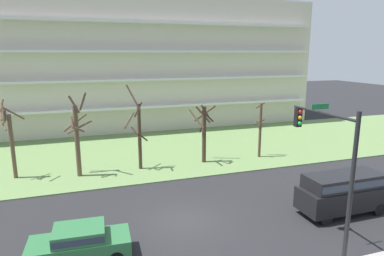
{
  "coord_description": "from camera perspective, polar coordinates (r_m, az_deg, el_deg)",
  "views": [
    {
      "loc": [
        -5.14,
        -16.59,
        9.06
      ],
      "look_at": [
        2.45,
        6.0,
        3.84
      ],
      "focal_mm": 31.95,
      "sensor_mm": 36.0,
      "label": 1
    }
  ],
  "objects": [
    {
      "name": "ground",
      "position": [
        19.59,
        -1.24,
        -15.18
      ],
      "size": [
        160.0,
        160.0,
        0.0
      ],
      "primitive_type": "plane",
      "color": "#232326"
    },
    {
      "name": "tree_left",
      "position": [
        26.42,
        -18.6,
        -1.22
      ],
      "size": [
        2.12,
        1.81,
        6.38
      ],
      "color": "brown",
      "rests_on": "ground"
    },
    {
      "name": "tree_far_right",
      "position": [
        30.39,
        11.29,
        -0.26
      ],
      "size": [
        1.04,
        1.05,
        4.89
      ],
      "color": "#4C3828",
      "rests_on": "ground"
    },
    {
      "name": "tree_center",
      "position": [
        26.88,
        -8.91,
        -0.76
      ],
      "size": [
        1.81,
        2.14,
        6.77
      ],
      "color": "#423023",
      "rests_on": "ground"
    },
    {
      "name": "sedan_green_near_left",
      "position": [
        16.74,
        -18.25,
        -17.6
      ],
      "size": [
        4.49,
        2.04,
        1.57
      ],
      "rotation": [
        0.0,
        0.0,
        -0.06
      ],
      "color": "#2D6B3D",
      "rests_on": "ground"
    },
    {
      "name": "tree_right",
      "position": [
        28.26,
        1.96,
        -0.29
      ],
      "size": [
        2.43,
        2.43,
        5.01
      ],
      "color": "#423023",
      "rests_on": "ground"
    },
    {
      "name": "tree_far_left",
      "position": [
        27.78,
        -28.05,
        -1.64
      ],
      "size": [
        1.87,
        1.87,
        5.85
      ],
      "color": "brown",
      "rests_on": "ground"
    },
    {
      "name": "grass_lawn_strip",
      "position": [
        32.31,
        -8.69,
        -4.0
      ],
      "size": [
        80.0,
        16.0,
        0.08
      ],
      "primitive_type": "cube",
      "color": "#66844C",
      "rests_on": "ground"
    },
    {
      "name": "traffic_signal_mast",
      "position": [
        15.69,
        22.19,
        -4.97
      ],
      "size": [
        0.9,
        4.1,
        6.93
      ],
      "color": "black",
      "rests_on": "ground"
    },
    {
      "name": "apartment_building",
      "position": [
        45.2,
        -12.23,
        10.4
      ],
      "size": [
        48.1,
        13.54,
        15.46
      ],
      "color": "beige",
      "rests_on": "ground"
    },
    {
      "name": "van_black_center_left",
      "position": [
        21.65,
        23.93,
        -9.48
      ],
      "size": [
        5.2,
        2.01,
        2.36
      ],
      "rotation": [
        0.0,
        0.0,
        -0.0
      ],
      "color": "black",
      "rests_on": "ground"
    }
  ]
}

